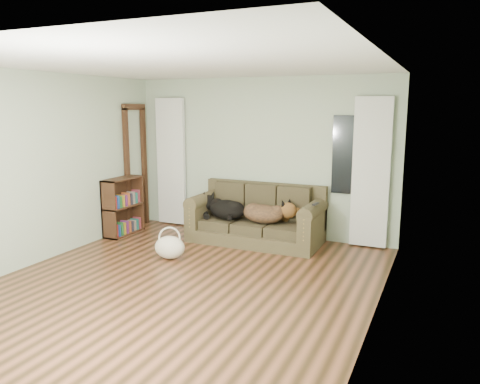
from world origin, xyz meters
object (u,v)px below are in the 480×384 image
at_px(bookshelf, 123,205).
at_px(tote_bag, 170,248).
at_px(sofa, 255,214).
at_px(dog_black_lab, 225,210).
at_px(dog_shepherd, 266,214).

bearing_deg(bookshelf, tote_bag, -36.34).
bearing_deg(sofa, dog_black_lab, -175.71).
bearing_deg(bookshelf, dog_shepherd, 2.82).
bearing_deg(tote_bag, bookshelf, 150.67).
xyz_separation_m(dog_black_lab, tote_bag, (-0.27, -1.22, -0.32)).
bearing_deg(sofa, tote_bag, -122.13).
height_order(sofa, dog_black_lab, sofa).
xyz_separation_m(dog_shepherd, tote_bag, (-1.00, -1.21, -0.33)).
xyz_separation_m(sofa, tote_bag, (-0.79, -1.26, -0.29)).
distance_m(dog_black_lab, tote_bag, 1.29).
distance_m(dog_black_lab, dog_shepherd, 0.72).
distance_m(sofa, dog_black_lab, 0.52).
bearing_deg(dog_black_lab, bookshelf, -133.96).
distance_m(sofa, tote_bag, 1.52).
height_order(dog_black_lab, dog_shepherd, dog_shepherd).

